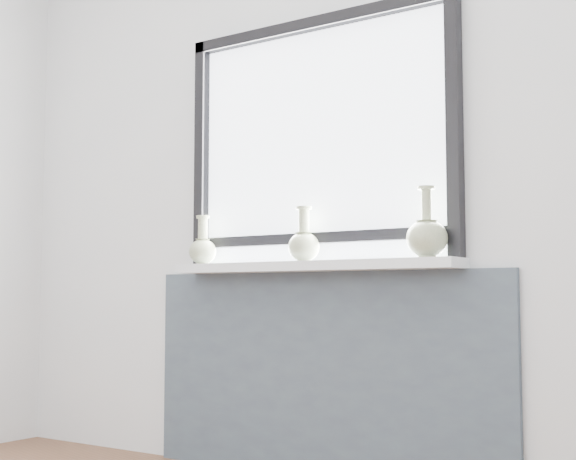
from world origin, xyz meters
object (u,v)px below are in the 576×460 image
Objects in this scene: windowsill at (310,266)px; vase_a at (203,248)px; vase_b at (304,244)px; vase_c at (427,236)px.

windowsill is 0.57m from vase_a.
vase_b is at bearing 175.95° from windowsill.
vase_c is at bearing -0.12° from vase_a.
vase_b is (-0.03, 0.00, 0.10)m from windowsill.
vase_a is at bearing -178.05° from windowsill.
vase_c reaches higher than vase_b.
vase_b is at bearing 177.64° from vase_c.
vase_b is at bearing 2.27° from vase_a.
vase_a is 0.53m from vase_b.
vase_a is 0.82× the size of vase_c.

